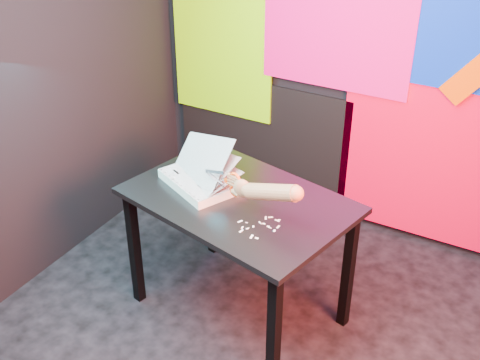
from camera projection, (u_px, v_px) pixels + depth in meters
The scene contains 7 objects.
room at pixel (261, 125), 2.36m from camera, with size 3.01×3.01×2.71m.
backdrop at pixel (381, 95), 3.63m from camera, with size 2.88×0.05×2.08m.
work_table at pixel (239, 214), 3.07m from camera, with size 1.24×0.96×0.75m.
printout_stack at pixel (202, 179), 3.12m from camera, with size 0.48×0.43×0.30m.
scissors at pixel (232, 184), 2.87m from camera, with size 0.23×0.06×0.13m.
hand_forearm at pixel (267, 191), 2.72m from camera, with size 0.42×0.14×0.19m.
paper_clippings at pixel (260, 226), 2.81m from camera, with size 0.19×0.21×0.00m.
Camera 1 is at (0.98, -1.91, 2.36)m, focal length 45.00 mm.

